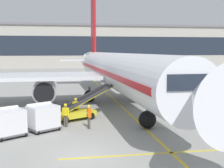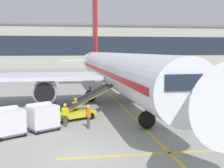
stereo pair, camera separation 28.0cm
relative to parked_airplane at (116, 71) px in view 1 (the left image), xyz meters
The scene contains 12 objects.
ground_plane 16.93m from the parked_airplane, 106.75° to the right, with size 600.00×600.00×0.00m, color gray.
parked_airplane is the anchor object (origin of this frame).
belt_loader 9.02m from the parked_airplane, 121.93° to the right, with size 5.36×3.67×2.74m.
baggage_cart_lead 12.80m from the parked_airplane, 124.22° to the right, with size 2.72×2.43×1.91m.
baggage_cart_second 15.00m from the parked_airplane, 128.44° to the right, with size 2.72×2.43×1.91m.
ground_crew_by_loader 8.89m from the parked_airplane, 122.81° to the right, with size 0.57×0.30×1.74m.
ground_crew_by_carts 11.38m from the parked_airplane, 110.21° to the right, with size 0.32×0.56×1.74m.
ground_crew_marshaller 11.35m from the parked_airplane, 119.67° to the right, with size 0.51×0.39×1.74m.
safety_cone_engine_keepout 7.01m from the parked_airplane, 143.82° to the right, with size 0.52×0.52×0.60m.
apron_guidance_line_lead_in 3.53m from the parked_airplane, 78.85° to the right, with size 0.20×110.00×0.01m.
apron_guidance_line_stop_bar 16.59m from the parked_airplane, 89.92° to the right, with size 12.00×0.20×0.01m.
terminal_building 73.72m from the parked_airplane, 84.61° to the left, with size 140.32×18.23×14.15m.
Camera 1 is at (-0.92, -15.42, 5.59)m, focal length 47.79 mm.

